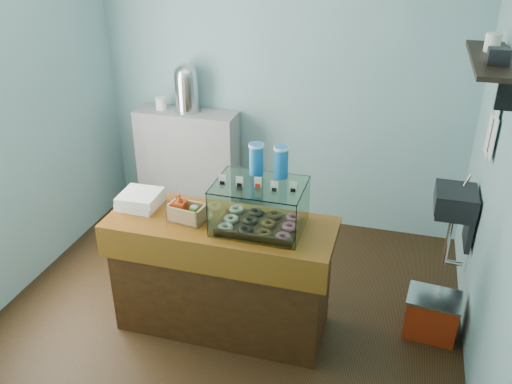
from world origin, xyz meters
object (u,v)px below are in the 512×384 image
(red_cooler, at_px, (432,315))
(coffee_urn, at_px, (186,87))
(display_case, at_px, (262,202))
(counter, at_px, (222,274))

(red_cooler, bearing_deg, coffee_urn, 157.54)
(coffee_urn, distance_m, red_cooler, 2.95)
(display_case, xyz_separation_m, red_cooler, (1.22, 0.29, -0.91))
(red_cooler, bearing_deg, counter, -162.36)
(counter, bearing_deg, display_case, 8.17)
(counter, distance_m, coffee_urn, 2.03)
(counter, xyz_separation_m, coffee_urn, (-0.88, 1.59, 0.89))
(display_case, relative_size, red_cooler, 1.48)
(display_case, relative_size, coffee_urn, 1.29)
(counter, height_order, coffee_urn, coffee_urn)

